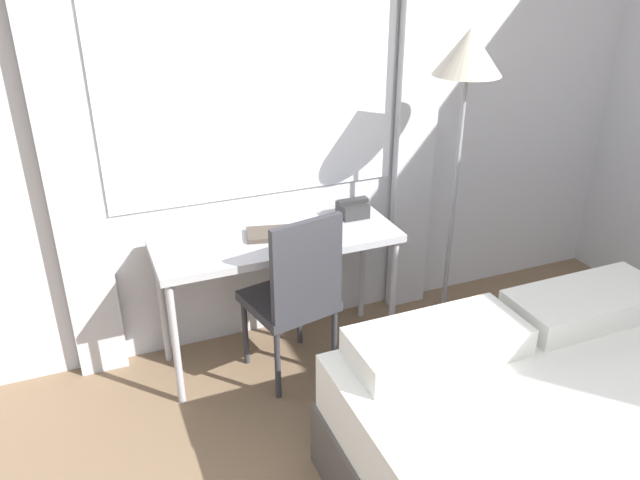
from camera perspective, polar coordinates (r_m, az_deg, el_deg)
wall_back_with_window at (r=3.23m, az=-6.09°, el=12.67°), size 5.69×0.13×2.70m
desk at (r=3.19m, az=-3.92°, el=-0.84°), size 1.25×0.46×0.72m
desk_chair at (r=3.09m, az=-2.24°, el=-4.72°), size 0.47×0.47×0.93m
standing_lamp at (r=3.22m, az=13.20°, el=14.11°), size 0.34×0.34×1.71m
telephone at (r=3.38m, az=3.00°, el=2.88°), size 0.17×0.14×0.10m
book at (r=3.17m, az=-4.75°, el=0.57°), size 0.25×0.21×0.02m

